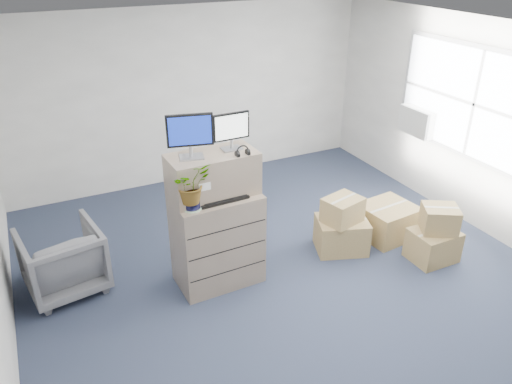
# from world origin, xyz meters

# --- Properties ---
(ground) EXTENTS (7.00, 7.00, 0.00)m
(ground) POSITION_xyz_m (0.00, 0.00, 0.00)
(ground) COLOR #232D40
(ground) RESTS_ON ground
(wall_back) EXTENTS (6.00, 0.02, 2.80)m
(wall_back) POSITION_xyz_m (0.00, 3.51, 1.40)
(wall_back) COLOR #B8B5AE
(wall_back) RESTS_ON ground
(wall_right) EXTENTS (0.02, 7.00, 2.80)m
(wall_right) POSITION_xyz_m (3.01, 0.00, 1.40)
(wall_right) COLOR #B8B5AE
(wall_right) RESTS_ON ground
(window) EXTENTS (0.07, 2.72, 1.52)m
(window) POSITION_xyz_m (2.96, 0.50, 1.70)
(window) COLOR gray
(window) RESTS_ON wall_right
(ac_unit) EXTENTS (0.24, 0.60, 0.40)m
(ac_unit) POSITION_xyz_m (2.87, 1.40, 1.20)
(ac_unit) COLOR #BAB9B5
(ac_unit) RESTS_ON wall_right
(filing_cabinet_lower) EXTENTS (0.98, 0.62, 1.13)m
(filing_cabinet_lower) POSITION_xyz_m (-0.75, 0.58, 0.56)
(filing_cabinet_lower) COLOR gray
(filing_cabinet_lower) RESTS_ON ground
(filing_cabinet_upper) EXTENTS (0.98, 0.51, 0.48)m
(filing_cabinet_upper) POSITION_xyz_m (-0.75, 0.64, 1.37)
(filing_cabinet_upper) COLOR gray
(filing_cabinet_upper) RESTS_ON filing_cabinet_lower
(monitor_left) EXTENTS (0.48, 0.24, 0.48)m
(monitor_left) POSITION_xyz_m (-0.98, 0.63, 1.88)
(monitor_left) COLOR #99999E
(monitor_left) RESTS_ON filing_cabinet_upper
(monitor_right) EXTENTS (0.42, 0.16, 0.41)m
(monitor_right) POSITION_xyz_m (-0.51, 0.66, 1.84)
(monitor_right) COLOR #99999E
(monitor_right) RESTS_ON filing_cabinet_upper
(headphones) EXTENTS (0.15, 0.02, 0.15)m
(headphones) POSITION_xyz_m (-0.47, 0.46, 1.65)
(headphones) COLOR black
(headphones) RESTS_ON filing_cabinet_upper
(keyboard) EXTENTS (0.57, 0.25, 0.03)m
(keyboard) POSITION_xyz_m (-0.71, 0.48, 1.14)
(keyboard) COLOR black
(keyboard) RESTS_ON filing_cabinet_lower
(mouse) EXTENTS (0.12, 0.08, 0.04)m
(mouse) POSITION_xyz_m (-0.42, 0.49, 1.15)
(mouse) COLOR silver
(mouse) RESTS_ON filing_cabinet_lower
(water_bottle) EXTENTS (0.07, 0.07, 0.26)m
(water_bottle) POSITION_xyz_m (-0.64, 0.65, 1.25)
(water_bottle) COLOR #9C9EA4
(water_bottle) RESTS_ON filing_cabinet_lower
(phone_dock) EXTENTS (0.06, 0.05, 0.13)m
(phone_dock) POSITION_xyz_m (-0.74, 0.65, 1.17)
(phone_dock) COLOR silver
(phone_dock) RESTS_ON filing_cabinet_lower
(external_drive) EXTENTS (0.23, 0.18, 0.07)m
(external_drive) POSITION_xyz_m (-0.44, 0.72, 1.16)
(external_drive) COLOR black
(external_drive) RESTS_ON filing_cabinet_lower
(tissue_box) EXTENTS (0.26, 0.17, 0.09)m
(tissue_box) POSITION_xyz_m (-0.41, 0.68, 1.24)
(tissue_box) COLOR #468EF1
(tissue_box) RESTS_ON external_drive
(potted_plant) EXTENTS (0.47, 0.51, 0.43)m
(potted_plant) POSITION_xyz_m (-1.08, 0.42, 1.37)
(potted_plant) COLOR #AACCA4
(potted_plant) RESTS_ON filing_cabinet_lower
(office_chair) EXTENTS (0.94, 0.90, 0.86)m
(office_chair) POSITION_xyz_m (-2.40, 1.20, 0.43)
(office_chair) COLOR slate
(office_chair) RESTS_ON ground
(cardboard_boxes) EXTENTS (1.61, 1.31, 0.76)m
(cardboard_boxes) POSITION_xyz_m (1.47, 0.30, 0.29)
(cardboard_boxes) COLOR olive
(cardboard_boxes) RESTS_ON ground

